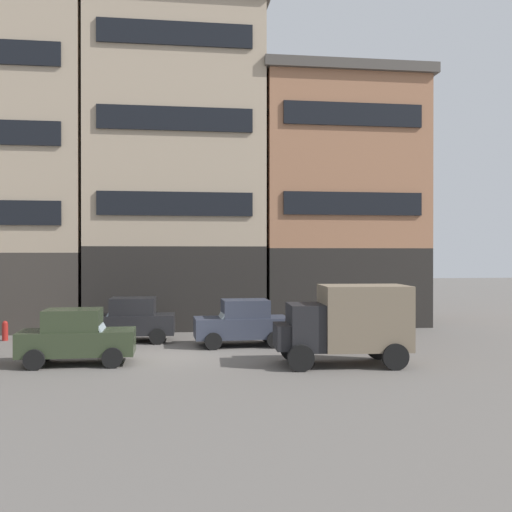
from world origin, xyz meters
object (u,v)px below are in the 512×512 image
(delivery_truck_near, at_px, (347,322))
(sedan_parked_curb, at_px, (242,323))
(pedestrian_officer, at_px, (357,318))
(fire_hydrant_curbside, at_px, (5,330))
(sedan_dark, at_px, (77,337))
(sedan_light, at_px, (130,320))

(delivery_truck_near, bearing_deg, sedan_parked_curb, 123.46)
(sedan_parked_curb, height_order, pedestrian_officer, sedan_parked_curb)
(fire_hydrant_curbside, bearing_deg, pedestrian_officer, -8.33)
(pedestrian_officer, bearing_deg, sedan_dark, -160.89)
(sedan_dark, xyz_separation_m, sedan_light, (1.38, 4.79, 0.00))
(delivery_truck_near, xyz_separation_m, sedan_light, (-7.43, 6.09, -0.51))
(sedan_parked_curb, bearing_deg, fire_hydrant_curbside, 164.49)
(sedan_parked_curb, xyz_separation_m, fire_hydrant_curbside, (-9.72, 2.70, -0.49))
(sedan_light, bearing_deg, fire_hydrant_curbside, 168.49)
(delivery_truck_near, distance_m, sedan_dark, 8.92)
(sedan_dark, height_order, sedan_light, same)
(sedan_dark, bearing_deg, sedan_light, 73.93)
(sedan_light, bearing_deg, delivery_truck_near, -39.35)
(pedestrian_officer, distance_m, fire_hydrant_curbside, 14.77)
(sedan_parked_curb, bearing_deg, delivery_truck_near, -56.54)
(sedan_light, bearing_deg, sedan_parked_curb, -20.00)
(delivery_truck_near, bearing_deg, sedan_light, 140.65)
(pedestrian_officer, bearing_deg, sedan_light, 173.48)
(pedestrian_officer, xyz_separation_m, fire_hydrant_curbside, (-14.60, 2.14, -0.55))
(pedestrian_officer, bearing_deg, delivery_truck_near, -111.01)
(delivery_truck_near, relative_size, pedestrian_officer, 2.47)
(sedan_parked_curb, distance_m, pedestrian_officer, 4.91)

